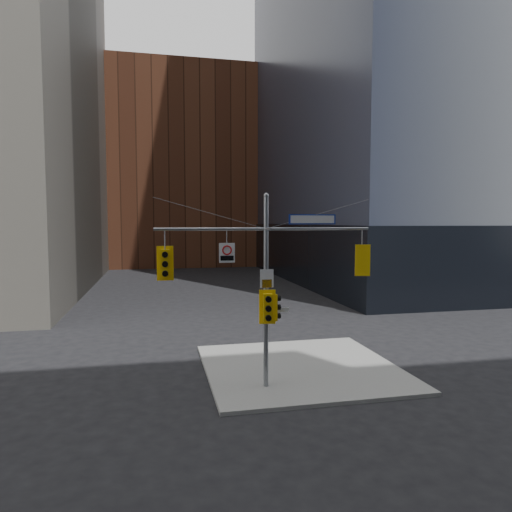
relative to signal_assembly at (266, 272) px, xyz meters
name	(u,v)px	position (x,y,z in m)	size (l,w,h in m)	color
ground	(280,411)	(0.00, -1.99, -4.42)	(160.00, 160.00, 0.00)	black
sidewalk_corner	(300,367)	(2.00, 2.01, -4.34)	(8.00, 8.00, 0.15)	gray
podium_ne	(442,251)	(28.00, 30.01, -1.42)	(36.40, 36.40, 6.00)	black
brick_midrise	(181,172)	(0.00, 56.01, 9.58)	(26.00, 20.00, 28.00)	brown
signal_assembly	(266,272)	(0.00, 0.00, 0.00)	(8.00, 0.80, 7.30)	gray
traffic_light_west_arm	(165,264)	(-3.62, 0.01, 0.38)	(0.58, 0.46, 1.22)	yellow
traffic_light_east_arm	(362,260)	(3.77, 0.00, 0.38)	(0.57, 0.52, 1.20)	yellow
traffic_light_pole_side	(274,307)	(0.32, 0.01, -1.31)	(0.39, 0.33, 0.99)	yellow
traffic_light_pole_front	(268,308)	(0.00, -0.27, -1.26)	(0.60, 0.52, 1.26)	yellow
street_sign_blade	(313,219)	(1.77, 0.00, 1.93)	(1.90, 0.27, 0.37)	#102897
regulatory_sign_arm	(227,252)	(-1.45, -0.02, 0.76)	(0.57, 0.07, 0.71)	silver
regulatory_sign_pole	(267,279)	(0.00, -0.12, -0.24)	(0.51, 0.09, 0.67)	silver
street_blade_ew	(278,310)	(0.45, 0.01, -1.42)	(0.83, 0.09, 0.16)	silver
street_blade_ns	(263,314)	(0.00, 0.46, -1.66)	(0.08, 0.70, 0.14)	#145926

